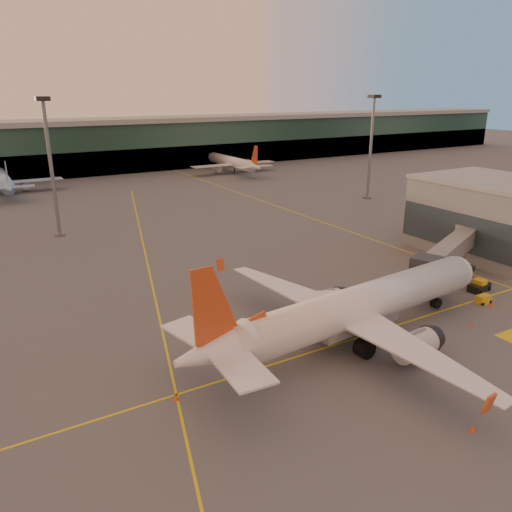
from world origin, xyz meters
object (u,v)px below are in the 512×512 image
catering_truck (336,307)px  pushback_tug (479,286)px  main_airplane (353,309)px  gpu_cart (484,299)px

catering_truck → pushback_tug: 24.19m
main_airplane → catering_truck: main_airplane is taller
gpu_cart → main_airplane: bearing=177.9°
catering_truck → gpu_cart: (20.80, -5.02, -1.73)m
pushback_tug → catering_truck: bearing=169.6°
catering_truck → gpu_cart: size_ratio=2.83×
catering_truck → pushback_tug: catering_truck is taller
catering_truck → gpu_cart: 21.46m
main_airplane → gpu_cart: size_ratio=21.10×
main_airplane → pushback_tug: bearing=0.8°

